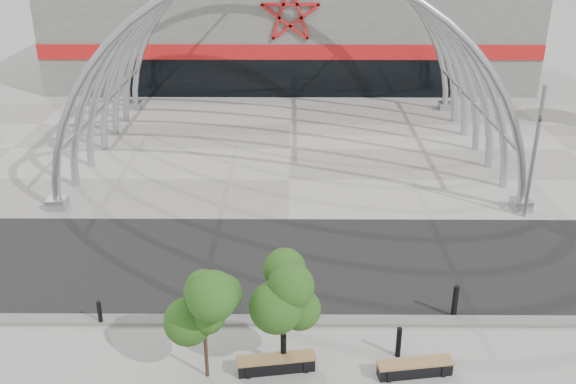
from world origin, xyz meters
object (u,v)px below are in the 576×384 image
Objects in this scene: street_tree_1 at (283,291)px; bench_0 at (276,364)px; bollard_2 at (230,293)px; bench_1 at (415,368)px; street_tree_0 at (203,305)px; signal_pole at (534,151)px.

street_tree_1 is 1.53× the size of bench_0.
bollard_2 is at bearing 116.79° from bench_0.
bollard_2 is at bearing 121.86° from street_tree_1.
street_tree_0 is at bearing -179.26° from bench_1.
street_tree_0 is 1.49× the size of bench_1.
street_tree_1 is at bearing 51.58° from bench_0.
street_tree_1 reaches higher than street_tree_0.
bollard_2 is at bearing 84.23° from street_tree_0.
street_tree_0 is at bearing -140.19° from signal_pole.
street_tree_0 is at bearing -167.35° from street_tree_1.
bench_0 is at bearing -128.42° from street_tree_1.
signal_pole is 13.89m from street_tree_1.
street_tree_1 is 1.58× the size of bench_1.
bench_0 is 1.04× the size of bench_1.
street_tree_0 is at bearing -173.51° from bench_0.
street_tree_0 is 2.90× the size of bollard_2.
bench_0 is 3.86m from bench_1.
signal_pole is at bearing 43.91° from street_tree_1.
bench_0 is (1.92, 0.22, -2.10)m from street_tree_0.
bench_0 is at bearing -63.21° from bollard_2.
bench_1 is (3.65, -0.40, -2.25)m from street_tree_1.
street_tree_0 reaches higher than bench_1.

